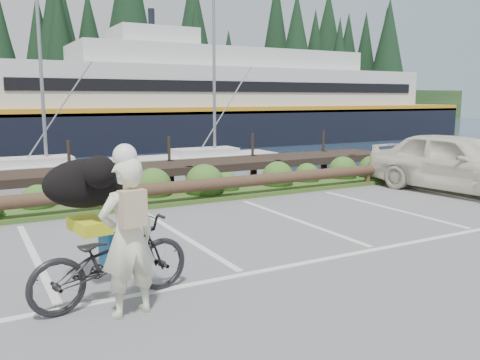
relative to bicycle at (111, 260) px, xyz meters
name	(u,v)px	position (x,y,z in m)	size (l,w,h in m)	color
ground	(232,267)	(1.96, 0.46, -0.56)	(72.00, 72.00, 0.00)	#605F62
vegetation_strip	(130,202)	(1.96, 5.76, -0.51)	(34.00, 1.60, 0.10)	#3D5B21
log_rail	(139,210)	(1.96, 5.06, -0.56)	(32.00, 0.30, 0.60)	#443021
bicycle	(111,260)	(0.00, 0.00, 0.00)	(0.74, 2.11, 1.11)	black
cyclist	(128,238)	(0.08, -0.49, 0.39)	(0.69, 0.45, 1.90)	beige
dog	(87,183)	(-0.11, 0.67, 0.89)	(1.15, 0.56, 0.67)	black
parked_car	(457,162)	(10.25, 3.00, 0.27)	(1.96, 4.87, 1.66)	beige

